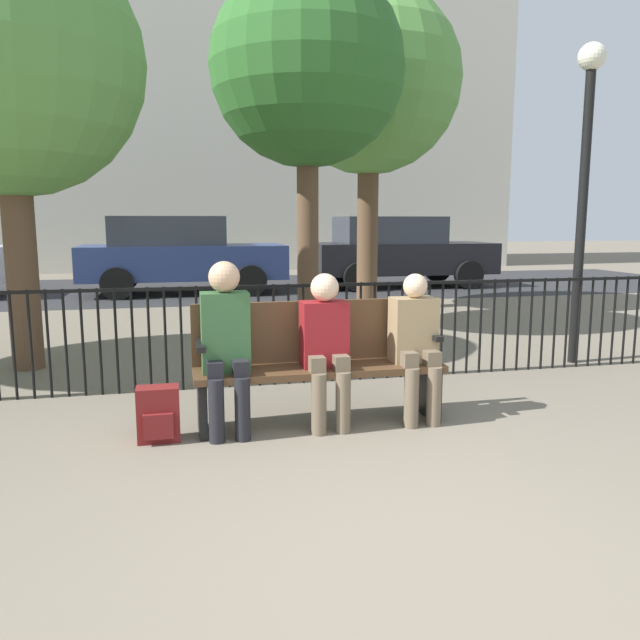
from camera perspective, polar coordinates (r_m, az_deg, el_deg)
The scene contains 15 objects.
ground_plane at distance 3.01m, azimuth 9.47°, elevation -21.55°, with size 80.00×80.00×0.00m, color #706656.
park_bench at distance 4.74m, azimuth -0.22°, elevation -3.46°, with size 1.87×0.45×0.92m.
seated_person_0 at distance 4.47m, azimuth -8.60°, elevation -1.65°, with size 0.34×0.39×1.25m.
seated_person_1 at distance 4.59m, azimuth 0.52°, elevation -1.99°, with size 0.34×0.39×1.15m.
seated_person_2 at distance 4.80m, azimuth 8.74°, elevation -1.79°, with size 0.34×0.39×1.13m.
backpack at distance 4.53m, azimuth -14.56°, elevation -8.38°, with size 0.29×0.21×0.39m.
fence_railing at distance 5.82m, azimuth -2.86°, elevation -0.50°, with size 9.01×0.03×0.95m.
tree_0 at distance 8.66m, azimuth -1.17°, elevation 21.90°, with size 2.53×2.53×4.75m.
tree_2 at distance 7.22m, azimuth -26.76°, elevation 20.35°, with size 2.65×2.65×4.40m.
tree_3 at distance 11.02m, azimuth 4.52°, elevation 20.82°, with size 3.03×3.03×5.32m.
lamp_post at distance 7.23m, azimuth 23.13°, elevation 13.86°, with size 0.28×0.28×3.31m.
street_surface at distance 14.50m, azimuth -8.87°, elevation 2.93°, with size 24.00×6.00×0.01m.
parked_car_0 at distance 13.51m, azimuth -12.71°, elevation 5.94°, with size 4.20×1.94×1.62m.
parked_car_1 at distance 14.67m, azimuth 7.10°, elevation 6.32°, with size 4.20×1.94×1.62m.
building_facade at distance 22.94m, azimuth -10.87°, elevation 21.25°, with size 20.00×6.00×12.86m.
Camera 1 is at (-1.02, -2.38, 1.52)m, focal length 35.00 mm.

